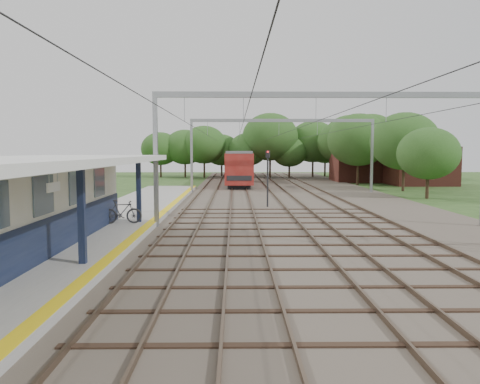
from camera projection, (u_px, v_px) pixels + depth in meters
name	position (u px, v px, depth m)	size (l,w,h in m)	color
ground	(282.00, 351.00, 9.37)	(160.00, 160.00, 0.00)	#2D4C1E
ballast_bed	(294.00, 198.00, 39.29)	(18.00, 90.00, 0.10)	#473D33
platform	(103.00, 228.00, 23.21)	(5.00, 52.00, 0.35)	gray
yellow_stripe	(148.00, 225.00, 23.22)	(0.45, 52.00, 0.01)	yellow
station_building	(4.00, 208.00, 16.06)	(3.41, 18.00, 3.40)	beige
canopy	(21.00, 162.00, 14.94)	(6.40, 20.00, 3.44)	#0F1832
rail_tracks	(264.00, 197.00, 39.25)	(11.80, 88.00, 0.15)	brown
catenary_system	(294.00, 130.00, 34.10)	(17.22, 88.00, 7.00)	gray
tree_band	(269.00, 145.00, 65.88)	(31.72, 30.88, 8.82)	#382619
house_near	(420.00, 160.00, 55.16)	(7.00, 6.12, 7.89)	brown
house_far	(364.00, 157.00, 61.06)	(8.00, 6.12, 8.66)	brown
bicycle	(122.00, 212.00, 23.51)	(0.56, 1.99, 1.20)	black
train	(238.00, 164.00, 65.10)	(2.98, 37.11, 3.91)	black
signal_post	(268.00, 173.00, 32.58)	(0.32, 0.29, 4.05)	black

